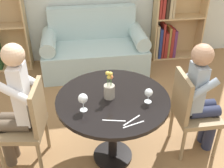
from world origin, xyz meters
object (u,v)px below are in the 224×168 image
(wine_glass_right, at_px, (149,93))
(flower_vase, at_px, (109,89))
(chair_right, at_px, (191,110))
(wine_glass_left, at_px, (83,99))
(person_left, at_px, (16,106))
(bookshelf_right, at_px, (171,20))
(couch, at_px, (95,51))
(person_right, at_px, (202,97))
(chair_left, at_px, (28,123))

(wine_glass_right, relative_size, flower_vase, 0.49)
(chair_right, xyz_separation_m, flower_vase, (-0.82, -0.02, 0.34))
(wine_glass_left, bearing_deg, chair_right, 9.02)
(person_left, relative_size, wine_glass_right, 9.59)
(bookshelf_right, xyz_separation_m, chair_right, (-0.49, -2.12, -0.15))
(bookshelf_right, height_order, chair_right, bookshelf_right)
(couch, xyz_separation_m, chair_right, (0.79, -1.86, 0.18))
(chair_right, bearing_deg, person_right, -89.96)
(chair_right, xyz_separation_m, person_left, (-1.67, 0.06, 0.18))
(flower_vase, bearing_deg, bookshelf_right, 58.42)
(bookshelf_right, bearing_deg, couch, -168.35)
(person_right, distance_m, flower_vase, 0.93)
(chair_right, relative_size, wine_glass_left, 5.50)
(flower_vase, bearing_deg, person_right, 0.99)
(couch, distance_m, wine_glass_left, 2.12)
(flower_vase, bearing_deg, wine_glass_right, -19.62)
(chair_left, bearing_deg, bookshelf_right, 143.39)
(bookshelf_right, relative_size, chair_left, 1.55)
(chair_right, height_order, wine_glass_left, wine_glass_left)
(wine_glass_left, bearing_deg, chair_left, 157.90)
(couch, height_order, wine_glass_right, couch)
(bookshelf_right, relative_size, person_right, 1.16)
(chair_right, relative_size, person_left, 0.69)
(person_left, bearing_deg, bookshelf_right, 141.92)
(bookshelf_right, distance_m, flower_vase, 2.52)
(chair_right, distance_m, wine_glass_left, 1.14)
(person_right, height_order, wine_glass_right, person_right)
(bookshelf_right, height_order, flower_vase, bookshelf_right)
(couch, xyz_separation_m, bookshelf_right, (1.28, 0.26, 0.33))
(chair_right, relative_size, wine_glass_right, 6.66)
(chair_left, relative_size, chair_right, 1.00)
(person_left, distance_m, person_right, 1.76)
(flower_vase, bearing_deg, chair_left, 175.65)
(couch, distance_m, bookshelf_right, 1.35)
(person_right, bearing_deg, chair_left, 88.49)
(bookshelf_right, distance_m, person_right, 2.16)
(chair_left, height_order, chair_right, same)
(chair_right, distance_m, flower_vase, 0.89)
(person_left, bearing_deg, chair_right, 96.13)
(couch, distance_m, person_left, 2.03)
(chair_left, bearing_deg, couch, 164.78)
(person_left, height_order, flower_vase, person_left)
(wine_glass_left, distance_m, wine_glass_right, 0.57)
(bookshelf_right, xyz_separation_m, wine_glass_right, (-0.98, -2.25, 0.20))
(couch, xyz_separation_m, flower_vase, (-0.03, -1.87, 0.52))
(wine_glass_left, distance_m, flower_vase, 0.29)
(chair_right, xyz_separation_m, wine_glass_left, (-1.06, -0.17, 0.37))
(person_left, bearing_deg, wine_glass_right, 88.83)
(chair_right, bearing_deg, person_left, 87.75)
(chair_left, relative_size, flower_vase, 3.26)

